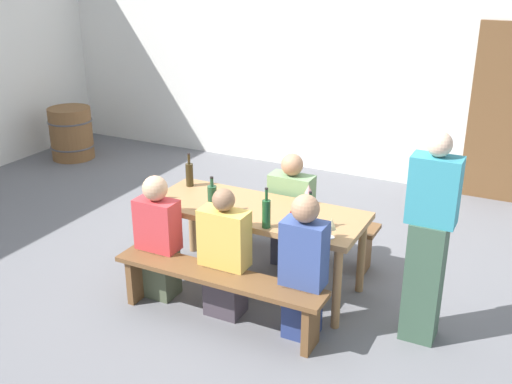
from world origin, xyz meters
name	(u,v)px	position (x,y,z in m)	size (l,w,h in m)	color
ground_plane	(256,284)	(0.00, 0.00, 0.00)	(24.00, 24.00, 0.00)	slate
back_wall	(373,55)	(0.00, 3.27, 1.60)	(14.00, 0.20, 3.20)	silver
wooden_door	(510,115)	(1.70, 3.13, 1.05)	(0.90, 0.06, 2.10)	brown
tasting_table	(256,217)	(0.00, 0.00, 0.66)	(1.90, 0.75, 0.75)	#9E7247
bench_near	(218,284)	(0.00, -0.67, 0.35)	(1.80, 0.30, 0.45)	brown
bench_far	(287,222)	(0.00, 0.67, 0.35)	(1.80, 0.30, 0.45)	brown
wine_bottle_0	(310,214)	(0.57, -0.18, 0.87)	(0.07, 0.07, 0.32)	#194723
wine_bottle_1	(266,213)	(0.25, -0.31, 0.88)	(0.07, 0.07, 0.34)	#194723
wine_bottle_2	(212,198)	(-0.29, -0.24, 0.87)	(0.08, 0.08, 0.32)	#234C2D
wine_bottle_3	(190,174)	(-0.80, 0.20, 0.87)	(0.07, 0.07, 0.32)	#332814
wine_glass_0	(292,214)	(0.44, -0.23, 0.87)	(0.08, 0.08, 0.17)	silver
wine_glass_1	(309,190)	(0.36, 0.31, 0.87)	(0.07, 0.07, 0.17)	silver
wine_glass_2	(161,187)	(-0.85, -0.19, 0.87)	(0.06, 0.06, 0.17)	silver
wine_glass_3	(331,224)	(0.78, -0.26, 0.86)	(0.08, 0.08, 0.16)	silver
seated_guest_near_0	(158,240)	(-0.67, -0.52, 0.53)	(0.36, 0.24, 1.11)	#4D553E
seated_guest_near_1	(225,257)	(-0.02, -0.52, 0.52)	(0.40, 0.24, 1.11)	#413840
seated_guest_near_2	(303,270)	(0.67, -0.52, 0.57)	(0.34, 0.24, 1.18)	navy
seated_guest_far_0	(291,213)	(0.10, 0.52, 0.52)	(0.41, 0.24, 1.10)	#393E53
standing_host	(428,244)	(1.49, -0.13, 0.80)	(0.35, 0.24, 1.66)	#385441
wine_barrel	(71,133)	(-4.02, 2.05, 0.37)	(0.63, 0.63, 0.74)	brown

